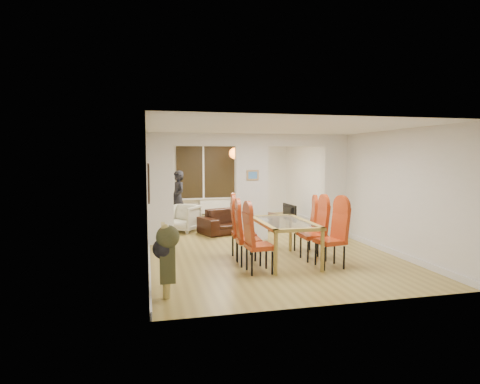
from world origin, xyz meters
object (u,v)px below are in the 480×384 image
object	(u,v)px
dining_chair_lb	(249,236)
bowl	(242,216)
dining_chair_la	(259,241)
coffee_table	(234,220)
television	(287,213)
person	(178,199)
bottle	(231,212)
armchair	(183,218)
dining_chair_ra	(330,236)
dining_chair_rb	(313,231)
dining_chair_lc	(244,230)
sofa	(239,220)
dining_table	(284,241)
dining_chair_rc	(306,228)

from	to	relation	value
dining_chair_lb	bowl	distance (m)	4.57
dining_chair_la	coffee_table	bearing A→B (deg)	79.08
television	person	bearing A→B (deg)	90.01
coffee_table	bottle	xyz separation A→B (m)	(-0.08, 0.02, 0.24)
armchair	bottle	world-z (taller)	armchair
dining_chair_la	armchair	xyz separation A→B (m)	(-0.98, 4.23, -0.20)
dining_chair_lb	television	size ratio (longest dim) A/B	1.19
dining_chair_ra	person	bearing A→B (deg)	105.35
dining_chair_lb	armchair	size ratio (longest dim) A/B	1.39
dining_chair_rb	coffee_table	bearing A→B (deg)	98.15
television	bowl	distance (m)	1.55
dining_chair_la	armchair	distance (m)	4.34
dining_chair_lc	sofa	bearing A→B (deg)	85.33
dining_chair_rb	sofa	bearing A→B (deg)	103.29
dining_chair_ra	dining_table	bearing A→B (deg)	131.01
dining_chair_la	bowl	size ratio (longest dim) A/B	4.77
television	bowl	bearing A→B (deg)	93.28
dining_table	dining_chair_rc	size ratio (longest dim) A/B	1.60
dining_chair_lc	television	xyz separation A→B (m)	(2.43, 4.19, -0.31)
dining_chair_ra	dining_chair_rc	xyz separation A→B (m)	(0.00, 1.18, -0.04)
television	dining_table	bearing A→B (deg)	154.66
dining_table	armchair	world-z (taller)	dining_table
dining_chair_ra	armchair	xyz separation A→B (m)	(-2.34, 4.20, -0.22)
dining_chair_lc	sofa	world-z (taller)	dining_chair_lc
dining_chair_rb	coffee_table	size ratio (longest dim) A/B	1.20
coffee_table	bottle	bearing A→B (deg)	166.12
dining_chair_rc	armchair	size ratio (longest dim) A/B	1.35
dining_chair_lb	armchair	bearing A→B (deg)	107.91
dining_chair_lb	dining_chair_rb	world-z (taller)	dining_chair_rb
dining_chair_rb	bowl	xyz separation A→B (m)	(-0.42, 4.42, -0.32)
dining_chair_ra	television	xyz separation A→B (m)	(1.04, 5.22, -0.32)
dining_chair_lb	sofa	size ratio (longest dim) A/B	0.51
dining_chair_la	dining_chair_rb	bearing A→B (deg)	21.42
dining_chair_ra	dining_chair_rc	size ratio (longest dim) A/B	1.08
dining_chair_lb	armchair	world-z (taller)	dining_chair_lb
dining_table	bottle	distance (m)	4.58
bowl	dining_chair_ra	bearing A→B (deg)	-84.34
dining_chair_ra	bottle	bearing A→B (deg)	88.13
bottle	dining_chair_ra	bearing A→B (deg)	-81.18
dining_chair_la	dining_chair_rc	size ratio (longest dim) A/B	1.04
armchair	person	world-z (taller)	person
dining_chair_rc	television	size ratio (longest dim) A/B	1.16
dining_chair_lc	sofa	distance (m)	2.90
dining_chair_lb	armchair	distance (m)	3.79
dining_chair_lb	dining_chair_lc	xyz separation A→B (m)	(0.03, 0.49, 0.02)
dining_table	coffee_table	size ratio (longest dim) A/B	1.81
coffee_table	armchair	bearing A→B (deg)	-150.96
dining_chair_la	dining_chair_lc	bearing A→B (deg)	87.75
dining_chair_lc	person	xyz separation A→B (m)	(-1.02, 3.90, 0.24)
dining_chair_lb	dining_chair_ra	world-z (taller)	dining_chair_ra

